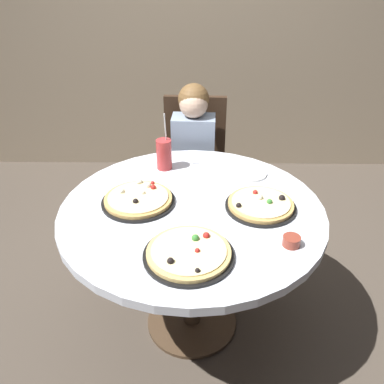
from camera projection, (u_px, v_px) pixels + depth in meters
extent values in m
plane|color=#4C4238|center=(192.00, 322.00, 2.20)|extent=(8.00, 8.00, 0.00)
cylinder|color=silver|center=(192.00, 211.00, 1.82)|extent=(1.19, 1.19, 0.04)
cylinder|color=#4C3826|center=(192.00, 271.00, 2.01)|extent=(0.09, 0.09, 0.69)
cylinder|color=#4C3826|center=(192.00, 320.00, 2.19)|extent=(0.48, 0.48, 0.02)
cube|color=#382619|center=(193.00, 182.00, 2.64)|extent=(0.42, 0.42, 0.04)
cube|color=#382619|center=(195.00, 134.00, 2.66)|extent=(0.40, 0.06, 0.52)
cylinder|color=#382619|center=(166.00, 224.00, 2.63)|extent=(0.04, 0.04, 0.41)
cylinder|color=#382619|center=(218.00, 226.00, 2.61)|extent=(0.04, 0.04, 0.41)
cylinder|color=#382619|center=(171.00, 197.00, 2.91)|extent=(0.04, 0.04, 0.41)
cylinder|color=#382619|center=(218.00, 198.00, 2.90)|extent=(0.04, 0.04, 0.41)
cube|color=#3F4766|center=(192.00, 222.00, 2.61)|extent=(0.26, 0.33, 0.45)
cube|color=#8C9EB7|center=(193.00, 150.00, 2.50)|extent=(0.27, 0.17, 0.44)
sphere|color=beige|center=(194.00, 104.00, 2.35)|extent=(0.17, 0.17, 0.17)
sphere|color=brown|center=(194.00, 99.00, 2.35)|extent=(0.18, 0.18, 0.18)
cylinder|color=black|center=(189.00, 255.00, 1.52)|extent=(0.35, 0.35, 0.01)
cylinder|color=#D8B266|center=(189.00, 252.00, 1.51)|extent=(0.32, 0.32, 0.02)
cylinder|color=beige|center=(189.00, 250.00, 1.51)|extent=(0.29, 0.29, 0.01)
sphere|color=black|center=(198.00, 271.00, 1.40)|extent=(0.02, 0.02, 0.02)
sphere|color=#387F33|center=(195.00, 238.00, 1.55)|extent=(0.03, 0.03, 0.03)
sphere|color=black|center=(171.00, 261.00, 1.44)|extent=(0.03, 0.03, 0.03)
sphere|color=#B2231E|center=(197.00, 250.00, 1.49)|extent=(0.02, 0.02, 0.02)
sphere|color=#B2231E|center=(206.00, 235.00, 1.57)|extent=(0.03, 0.03, 0.03)
cylinder|color=black|center=(261.00, 207.00, 1.80)|extent=(0.32, 0.32, 0.01)
cylinder|color=tan|center=(261.00, 204.00, 1.79)|extent=(0.29, 0.29, 0.02)
cylinder|color=beige|center=(261.00, 202.00, 1.79)|extent=(0.26, 0.26, 0.01)
sphere|color=#B2231E|center=(255.00, 192.00, 1.84)|extent=(0.02, 0.02, 0.02)
sphere|color=black|center=(239.00, 205.00, 1.75)|extent=(0.02, 0.02, 0.02)
sphere|color=beige|center=(260.00, 198.00, 1.81)|extent=(0.03, 0.03, 0.03)
sphere|color=black|center=(282.00, 198.00, 1.80)|extent=(0.03, 0.03, 0.03)
sphere|color=#387F33|center=(269.00, 202.00, 1.78)|extent=(0.03, 0.03, 0.03)
cylinder|color=black|center=(138.00, 201.00, 1.84)|extent=(0.34, 0.34, 0.01)
cylinder|color=tan|center=(138.00, 199.00, 1.83)|extent=(0.31, 0.31, 0.02)
cylinder|color=beige|center=(138.00, 197.00, 1.83)|extent=(0.28, 0.28, 0.01)
sphere|color=beige|center=(140.00, 182.00, 1.93)|extent=(0.02, 0.02, 0.02)
sphere|color=beige|center=(148.00, 185.00, 1.90)|extent=(0.03, 0.03, 0.03)
sphere|color=#B2231E|center=(153.00, 187.00, 1.88)|extent=(0.03, 0.03, 0.03)
sphere|color=#B2231E|center=(153.00, 183.00, 1.92)|extent=(0.02, 0.02, 0.02)
sphere|color=beige|center=(138.00, 183.00, 1.92)|extent=(0.02, 0.02, 0.02)
sphere|color=beige|center=(122.00, 191.00, 1.86)|extent=(0.02, 0.02, 0.02)
sphere|color=beige|center=(122.00, 192.00, 1.85)|extent=(0.02, 0.02, 0.02)
sphere|color=black|center=(136.00, 201.00, 1.78)|extent=(0.02, 0.02, 0.02)
sphere|color=beige|center=(143.00, 193.00, 1.84)|extent=(0.02, 0.02, 0.02)
cylinder|color=#B73333|center=(164.00, 154.00, 2.09)|extent=(0.08, 0.08, 0.16)
cylinder|color=white|center=(166.00, 133.00, 2.03)|extent=(0.01, 0.04, 0.22)
cylinder|color=brown|center=(291.00, 241.00, 1.57)|extent=(0.07, 0.07, 0.04)
cylinder|color=white|center=(249.00, 173.00, 2.07)|extent=(0.18, 0.18, 0.01)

